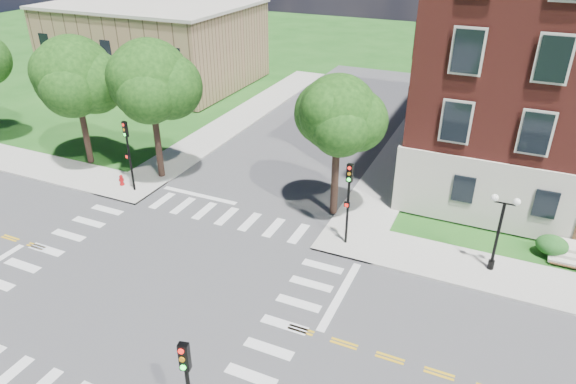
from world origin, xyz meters
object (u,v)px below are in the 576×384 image
at_px(fire_hydrant, 122,180).
at_px(twin_lamp_west, 499,229).
at_px(traffic_signal_nw, 128,147).
at_px(traffic_signal_ne, 348,194).

bearing_deg(fire_hydrant, twin_lamp_west, 0.75).
distance_m(traffic_signal_nw, twin_lamp_west, 22.47).
height_order(traffic_signal_ne, twin_lamp_west, traffic_signal_ne).
bearing_deg(traffic_signal_nw, twin_lamp_west, 1.42).
relative_size(traffic_signal_nw, fire_hydrant, 6.40).
xyz_separation_m(traffic_signal_nw, fire_hydrant, (-1.25, 0.24, -2.72)).
xyz_separation_m(traffic_signal_ne, fire_hydrant, (-16.11, 0.46, -2.72)).
height_order(traffic_signal_nw, fire_hydrant, traffic_signal_nw).
distance_m(traffic_signal_ne, twin_lamp_west, 7.67).
bearing_deg(twin_lamp_west, fire_hydrant, -179.25).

